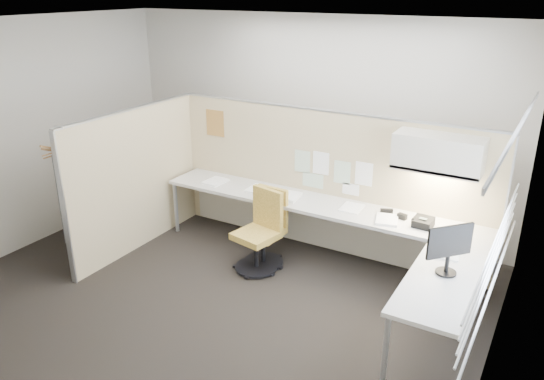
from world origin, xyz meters
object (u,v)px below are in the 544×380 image
Objects in this scene: monitor at (449,247)px; phone at (423,222)px; desk at (337,223)px; chair_left at (260,234)px; chair_right at (266,230)px.

monitor reaches higher than phone.
monitor is 1.00m from phone.
phone reaches higher than desk.
desk is at bearing 37.64° from chair_left.
monitor is at bearing -9.88° from chair_right.
chair_right is at bearing -164.79° from phone.
monitor reaches higher than desk.
chair_left is 2.27m from monitor.
phone is at bearing 69.25° from monitor.
chair_right is 2.30m from monitor.
chair_right is at bearing 101.80° from chair_left.
chair_left is at bearing -160.20° from phone.
desk is at bearing -169.83° from phone.
desk is 0.85m from chair_right.
phone is (1.72, 0.35, 0.36)m from chair_right.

